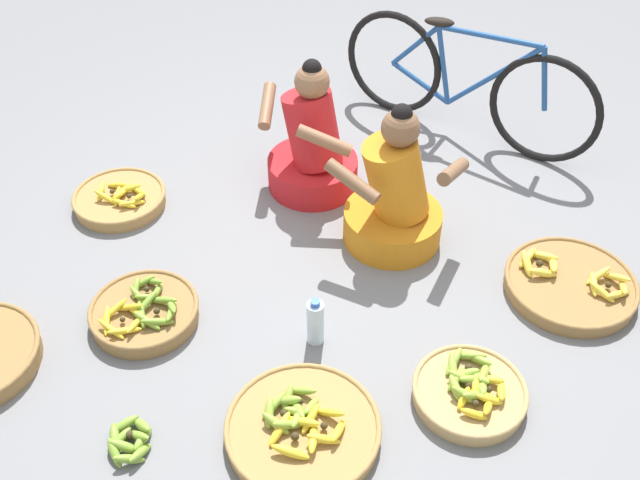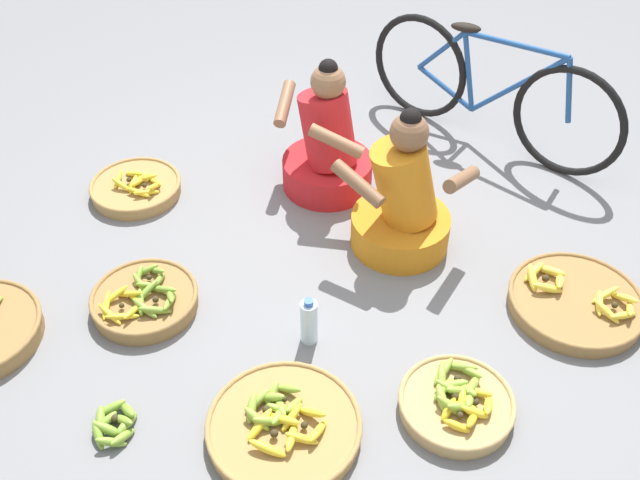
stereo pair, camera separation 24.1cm
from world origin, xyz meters
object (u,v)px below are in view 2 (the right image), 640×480
object	(u,v)px
banana_basket_back_center	(136,187)
water_bottle	(309,321)
banana_basket_near_vendor	(284,426)
banana_basket_back_left	(576,301)
vendor_woman_front	(403,204)
banana_basket_near_bicycle	(457,402)
loose_bananas_mid_right	(114,424)
vendor_woman_behind	(327,148)
banana_basket_mid_left	(145,300)
bicycle_leaning	(489,90)

from	to	relation	value
banana_basket_back_center	water_bottle	xyz separation A→B (m)	(1.33, -0.68, 0.08)
banana_basket_near_vendor	banana_basket_back_left	world-z (taller)	banana_basket_back_left
vendor_woman_front	banana_basket_near_bicycle	world-z (taller)	vendor_woman_front
vendor_woman_front	loose_bananas_mid_right	world-z (taller)	vendor_woman_front
vendor_woman_behind	loose_bananas_mid_right	size ratio (longest dim) A/B	3.13
banana_basket_near_vendor	banana_basket_mid_left	distance (m)	0.99
banana_basket_back_center	loose_bananas_mid_right	xyz separation A→B (m)	(0.75, -1.41, -0.02)
banana_basket_mid_left	loose_bananas_mid_right	xyz separation A→B (m)	(0.23, -0.65, -0.02)
loose_bananas_mid_right	banana_basket_back_left	bearing A→B (deg)	38.65
vendor_woman_front	loose_bananas_mid_right	distance (m)	1.74
banana_basket_mid_left	water_bottle	xyz separation A→B (m)	(0.82, 0.09, 0.07)
banana_basket_near_vendor	banana_basket_back_left	xyz separation A→B (m)	(1.05, 1.14, 0.00)
banana_basket_back_center	banana_basket_near_bicycle	bearing A→B (deg)	-21.93
banana_basket_near_bicycle	banana_basket_back_center	world-z (taller)	banana_basket_back_center
banana_basket_near_bicycle	banana_basket_mid_left	world-z (taller)	banana_basket_mid_left
banana_basket_near_bicycle	banana_basket_near_vendor	xyz separation A→B (m)	(-0.64, -0.36, -0.01)
banana_basket_near_bicycle	banana_basket_mid_left	bearing A→B (deg)	177.77
banana_basket_near_bicycle	loose_bananas_mid_right	bearing A→B (deg)	-155.79
loose_bananas_mid_right	banana_basket_near_vendor	bearing A→B (deg)	18.97
water_bottle	vendor_woman_behind	bearing A→B (deg)	106.17
vendor_woman_behind	banana_basket_back_left	world-z (taller)	vendor_woman_behind
banana_basket_mid_left	water_bottle	size ratio (longest dim) A/B	2.00
vendor_woman_front	banana_basket_back_center	bearing A→B (deg)	-175.60
vendor_woman_behind	vendor_woman_front	bearing A→B (deg)	-32.69
banana_basket_near_bicycle	loose_bananas_mid_right	size ratio (longest dim) A/B	1.92
banana_basket_back_center	banana_basket_near_vendor	bearing A→B (deg)	-39.95
vendor_woman_front	water_bottle	world-z (taller)	vendor_woman_front
banana_basket_near_bicycle	banana_basket_back_left	world-z (taller)	banana_basket_back_left
banana_basket_back_left	bicycle_leaning	bearing A→B (deg)	118.66
banana_basket_back_left	banana_basket_back_center	bearing A→B (deg)	179.01
loose_bananas_mid_right	banana_basket_back_center	bearing A→B (deg)	117.94
loose_bananas_mid_right	bicycle_leaning	bearing A→B (deg)	69.25
banana_basket_near_vendor	water_bottle	distance (m)	0.52
bicycle_leaning	banana_basket_mid_left	bearing A→B (deg)	-121.66
banana_basket_back_center	banana_basket_back_left	xyz separation A→B (m)	(2.47, -0.04, -0.00)
bicycle_leaning	loose_bananas_mid_right	bearing A→B (deg)	-110.75
banana_basket_back_center	vendor_woman_front	bearing A→B (deg)	4.40
vendor_woman_front	banana_basket_mid_left	bearing A→B (deg)	-139.10
bicycle_leaning	banana_basket_near_bicycle	world-z (taller)	bicycle_leaning
vendor_woman_front	bicycle_leaning	bearing A→B (deg)	78.96
water_bottle	loose_bananas_mid_right	bearing A→B (deg)	-128.34
banana_basket_back_center	banana_basket_mid_left	distance (m)	0.93
banana_basket_mid_left	banana_basket_near_vendor	bearing A→B (deg)	-24.93
vendor_woman_behind	loose_bananas_mid_right	xyz separation A→B (m)	(-0.25, -1.88, -0.23)
bicycle_leaning	banana_basket_back_center	distance (m)	2.18
bicycle_leaning	banana_basket_near_vendor	bearing A→B (deg)	-98.04
loose_bananas_mid_right	banana_basket_near_bicycle	bearing A→B (deg)	24.21
banana_basket_mid_left	loose_bananas_mid_right	size ratio (longest dim) A/B	2.02
banana_basket_back_left	loose_bananas_mid_right	world-z (taller)	banana_basket_back_left
banana_basket_back_center	banana_basket_back_left	size ratio (longest dim) A/B	0.80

